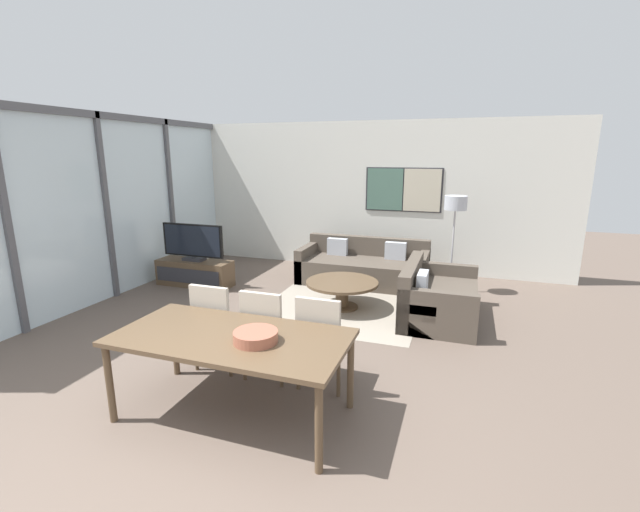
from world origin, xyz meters
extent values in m
plane|color=brown|center=(0.00, 0.00, 0.00)|extent=(24.00, 24.00, 0.00)
cube|color=silver|center=(0.00, 6.04, 1.40)|extent=(7.61, 0.06, 2.80)
cube|color=#2D2D33|center=(0.76, 6.01, 1.55)|extent=(1.41, 0.01, 0.81)
cube|color=#4C7060|center=(0.42, 6.00, 1.55)|extent=(0.66, 0.02, 0.77)
cube|color=beige|center=(1.10, 6.00, 1.55)|extent=(0.66, 0.02, 0.77)
cube|color=silver|center=(-3.30, 3.02, 1.40)|extent=(0.02, 6.04, 2.80)
cube|color=#515156|center=(-3.27, 3.02, 2.75)|extent=(0.07, 6.04, 0.10)
cube|color=#515156|center=(-3.27, 1.51, 1.40)|extent=(0.07, 0.08, 2.80)
cube|color=#515156|center=(-3.27, 3.02, 1.40)|extent=(0.07, 0.08, 2.80)
cube|color=#515156|center=(-3.27, 4.53, 1.40)|extent=(0.07, 0.08, 2.80)
cube|color=gray|center=(0.27, 3.66, 0.00)|extent=(2.23, 2.08, 0.01)
cube|color=brown|center=(-2.41, 3.92, 0.22)|extent=(1.31, 0.42, 0.44)
cube|color=#2D2D33|center=(-2.41, 3.70, 0.22)|extent=(1.20, 0.01, 0.24)
cube|color=#2D2D33|center=(-2.41, 3.92, 0.46)|extent=(0.36, 0.20, 0.05)
cube|color=#2D2D33|center=(-2.41, 3.92, 0.53)|extent=(0.06, 0.03, 0.08)
cube|color=black|center=(-2.41, 3.92, 0.79)|extent=(1.14, 0.04, 0.56)
cube|color=black|center=(-2.41, 3.89, 0.79)|extent=(1.06, 0.01, 0.50)
cube|color=#51473D|center=(0.27, 4.95, 0.21)|extent=(2.18, 0.96, 0.42)
cube|color=#51473D|center=(0.27, 5.35, 0.38)|extent=(2.18, 0.16, 0.75)
cube|color=#51473D|center=(-0.75, 4.95, 0.30)|extent=(0.14, 0.96, 0.60)
cube|color=#51473D|center=(1.29, 4.95, 0.30)|extent=(0.14, 0.96, 0.60)
cube|color=#B2B7C1|center=(-0.25, 5.17, 0.57)|extent=(0.36, 0.12, 0.30)
cube|color=#B2B7C1|center=(0.79, 5.17, 0.57)|extent=(0.36, 0.12, 0.30)
cube|color=#51473D|center=(1.65, 3.72, 0.21)|extent=(0.96, 1.54, 0.42)
cube|color=#51473D|center=(1.25, 3.72, 0.38)|extent=(0.16, 1.54, 0.75)
cube|color=#51473D|center=(1.65, 3.02, 0.30)|extent=(0.96, 0.14, 0.60)
cube|color=#51473D|center=(1.65, 4.42, 0.30)|extent=(0.96, 0.14, 0.60)
cube|color=#B2B7C1|center=(1.43, 3.37, 0.57)|extent=(0.12, 0.36, 0.30)
cylinder|color=brown|center=(0.27, 3.66, 0.01)|extent=(0.47, 0.47, 0.03)
cylinder|color=brown|center=(0.27, 3.66, 0.18)|extent=(0.19, 0.19, 0.36)
cylinder|color=brown|center=(0.27, 3.66, 0.38)|extent=(1.05, 1.05, 0.04)
cube|color=brown|center=(0.12, 0.83, 0.72)|extent=(1.96, 0.97, 0.04)
cylinder|color=brown|center=(-0.79, 0.41, 0.35)|extent=(0.06, 0.06, 0.70)
cylinder|color=brown|center=(1.04, 0.41, 0.35)|extent=(0.06, 0.06, 0.70)
cylinder|color=brown|center=(-0.79, 1.26, 0.35)|extent=(0.06, 0.06, 0.70)
cylinder|color=brown|center=(1.04, 1.26, 0.35)|extent=(0.06, 0.06, 0.70)
cube|color=#B2A899|center=(-0.45, 1.59, 0.42)|extent=(0.46, 0.46, 0.06)
cube|color=#B2A899|center=(-0.45, 1.39, 0.69)|extent=(0.42, 0.05, 0.48)
cylinder|color=brown|center=(-0.65, 1.39, 0.20)|extent=(0.04, 0.04, 0.39)
cylinder|color=brown|center=(-0.25, 1.39, 0.20)|extent=(0.04, 0.04, 0.39)
cylinder|color=brown|center=(-0.65, 1.79, 0.20)|extent=(0.04, 0.04, 0.39)
cylinder|color=brown|center=(-0.25, 1.79, 0.20)|extent=(0.04, 0.04, 0.39)
cube|color=#B2A899|center=(0.12, 1.58, 0.42)|extent=(0.46, 0.46, 0.06)
cube|color=#B2A899|center=(0.12, 1.37, 0.69)|extent=(0.42, 0.05, 0.48)
cylinder|color=brown|center=(-0.08, 1.38, 0.20)|extent=(0.04, 0.04, 0.39)
cylinder|color=brown|center=(0.32, 1.38, 0.20)|extent=(0.04, 0.04, 0.39)
cylinder|color=brown|center=(-0.08, 1.78, 0.20)|extent=(0.04, 0.04, 0.39)
cylinder|color=brown|center=(0.32, 1.78, 0.20)|extent=(0.04, 0.04, 0.39)
cube|color=#B2A899|center=(0.69, 1.59, 0.42)|extent=(0.46, 0.46, 0.06)
cube|color=#B2A899|center=(0.69, 1.38, 0.69)|extent=(0.42, 0.05, 0.48)
cylinder|color=brown|center=(0.49, 1.39, 0.20)|extent=(0.04, 0.04, 0.39)
cylinder|color=brown|center=(0.89, 1.39, 0.20)|extent=(0.04, 0.04, 0.39)
cylinder|color=brown|center=(0.49, 1.79, 0.20)|extent=(0.04, 0.04, 0.39)
cylinder|color=brown|center=(0.89, 1.79, 0.20)|extent=(0.04, 0.04, 0.39)
cylinder|color=#995642|center=(0.38, 0.78, 0.78)|extent=(0.36, 0.36, 0.09)
torus|color=#995642|center=(0.38, 0.78, 0.82)|extent=(0.36, 0.36, 0.02)
cylinder|color=#2D2D33|center=(1.73, 4.94, 0.01)|extent=(0.28, 0.28, 0.02)
cylinder|color=#B7B7BC|center=(1.73, 4.94, 0.69)|extent=(0.03, 0.03, 1.32)
cylinder|color=#B2B7C1|center=(1.73, 4.94, 1.46)|extent=(0.34, 0.34, 0.22)
camera|label=1|loc=(1.89, -2.04, 2.20)|focal=24.00mm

